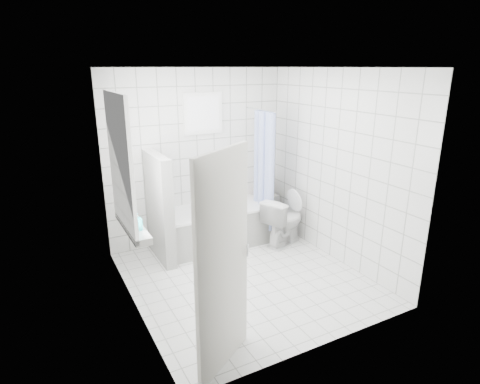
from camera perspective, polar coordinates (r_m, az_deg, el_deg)
ground at (r=5.29m, az=0.73°, el=-12.11°), size 3.00×3.00×0.00m
ceiling at (r=4.60m, az=0.86°, el=17.31°), size 3.00×3.00×0.00m
wall_back at (r=6.10m, az=-6.06°, el=4.95°), size 2.80×0.02×2.60m
wall_front at (r=3.62m, az=12.39°, el=-4.23°), size 2.80×0.02×2.60m
wall_left at (r=4.32m, az=-15.70°, el=-0.91°), size 0.02×3.00×2.60m
wall_right at (r=5.58m, az=13.50°, el=3.37°), size 0.02×3.00×2.60m
window_left at (r=4.53m, az=-16.32°, el=3.84°), size 0.01×0.90×1.40m
window_back at (r=5.99m, az=-5.20°, el=11.05°), size 0.50×0.01×0.50m
window_sill at (r=4.76m, az=-15.04°, el=-4.77°), size 0.18×1.02×0.08m
door at (r=3.46m, az=-2.43°, el=-10.31°), size 0.69×0.47×2.00m
bathtub at (r=6.12m, az=-3.44°, el=-4.87°), size 1.61×0.77×0.58m
partition_wall at (r=5.63m, az=-11.39°, el=-2.22°), size 0.15×0.85×1.50m
tiled_ledge at (r=6.79m, az=3.65°, el=-2.69°), size 0.40×0.24×0.55m
toilet at (r=6.13m, az=6.27°, el=-4.10°), size 0.83×0.66×0.74m
curtain_rod at (r=6.02m, az=2.95°, el=11.60°), size 0.02×0.80×0.02m
shower_curtain at (r=6.07m, az=3.45°, el=3.00°), size 0.14×0.48×1.78m
tub_faucet at (r=6.26m, az=-4.00°, el=1.07°), size 0.18×0.06×0.06m
sill_bottles at (r=4.74m, az=-15.19°, el=-2.78°), size 0.19×0.57×0.32m
ledge_bottles at (r=6.67m, az=3.99°, el=0.47°), size 0.22×0.14×0.25m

